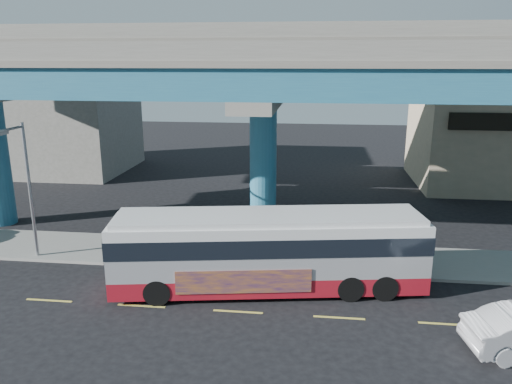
# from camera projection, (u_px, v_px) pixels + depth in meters

# --- Properties ---
(ground) EXTENTS (120.00, 120.00, 0.00)m
(ground) POSITION_uv_depth(u_px,v_px,m) (239.00, 308.00, 20.21)
(ground) COLOR black
(ground) RESTS_ON ground
(sidewalk) EXTENTS (70.00, 4.00, 0.15)m
(sidewalk) POSITION_uv_depth(u_px,v_px,m) (256.00, 255.00, 25.47)
(sidewalk) COLOR gray
(sidewalk) RESTS_ON ground
(lane_markings) EXTENTS (58.00, 0.12, 0.01)m
(lane_markings) POSITION_uv_depth(u_px,v_px,m) (238.00, 312.00, 19.92)
(lane_markings) COLOR #D8C64C
(lane_markings) RESTS_ON ground
(viaduct) EXTENTS (52.00, 12.40, 11.70)m
(viaduct) POSITION_uv_depth(u_px,v_px,m) (264.00, 71.00, 26.58)
(viaduct) COLOR #205879
(viaduct) RESTS_ON ground
(building_beige) EXTENTS (14.00, 10.23, 7.00)m
(building_beige) POSITION_uv_depth(u_px,v_px,m) (509.00, 141.00, 39.26)
(building_beige) COLOR tan
(building_beige) RESTS_ON ground
(building_concrete) EXTENTS (12.00, 10.00, 9.00)m
(building_concrete) POSITION_uv_depth(u_px,v_px,m) (58.00, 120.00, 44.38)
(building_concrete) COLOR gray
(building_concrete) RESTS_ON ground
(transit_bus) EXTENTS (13.65, 5.04, 3.44)m
(transit_bus) POSITION_uv_depth(u_px,v_px,m) (269.00, 249.00, 21.45)
(transit_bus) COLOR maroon
(transit_bus) RESTS_ON ground
(street_lamp) EXTENTS (0.50, 2.25, 6.72)m
(street_lamp) POSITION_uv_depth(u_px,v_px,m) (21.00, 172.00, 23.63)
(street_lamp) COLOR gray
(street_lamp) RESTS_ON sidewalk
(stop_sign) EXTENTS (0.58, 0.41, 2.28)m
(stop_sign) POSITION_uv_depth(u_px,v_px,m) (342.00, 236.00, 23.27)
(stop_sign) COLOR gray
(stop_sign) RESTS_ON sidewalk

